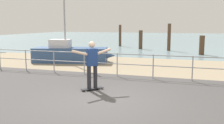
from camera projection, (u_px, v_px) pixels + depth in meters
The scene contains 11 objects.
ground_plane at pixel (92, 112), 6.82m from camera, with size 24.00×10.00×0.04m, color #474444.
beach_strip at pixel (146, 66), 14.35m from camera, with size 24.00×6.00×0.04m, color tan.
sea_surface at pixel (178, 39), 40.69m from camera, with size 72.00×50.00×0.04m, color #75939E.
railing_fence at pixel (100, 60), 11.50m from camera, with size 14.38×0.05×1.05m.
sailboat at pixel (73, 54), 15.45m from camera, with size 5.07×2.38×5.35m.
skateboard at pixel (92, 89), 8.97m from camera, with size 0.70×0.71×0.08m.
skateboarder at pixel (92, 62), 8.83m from camera, with size 1.07×1.10×1.65m.
groyne_post_0 at pixel (120, 36), 26.52m from camera, with size 0.27×0.27×2.23m, color #513826.
groyne_post_1 at pixel (141, 40), 23.59m from camera, with size 0.35×0.35×1.74m, color #513826.
groyne_post_2 at pixel (169, 37), 22.02m from camera, with size 0.29×0.29×2.36m, color #513826.
groyne_post_3 at pixel (202, 45), 19.18m from camera, with size 0.39×0.39×1.46m, color #513826.
Camera 1 is at (2.53, -7.06, 2.33)m, focal length 40.90 mm.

